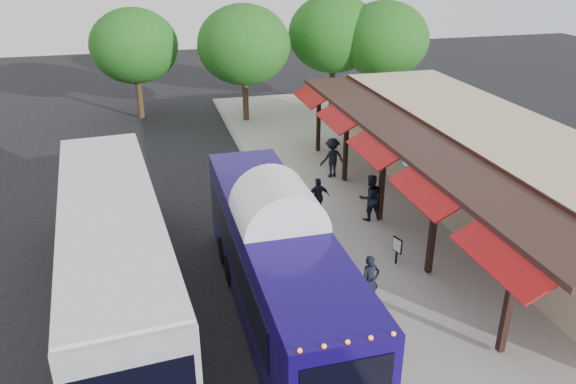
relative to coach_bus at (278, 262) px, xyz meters
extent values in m
plane|color=black|center=(1.45, 0.86, -1.87)|extent=(90.00, 90.00, 0.00)
cube|color=#9E9B93|center=(6.45, 4.86, -1.80)|extent=(10.00, 40.00, 0.15)
cube|color=gray|center=(1.50, 4.86, -1.80)|extent=(0.20, 40.00, 0.16)
cube|color=#C6AE8A|center=(9.95, 4.86, -0.07)|extent=(5.00, 20.00, 3.60)
cube|color=black|center=(7.43, 4.86, 1.43)|extent=(0.06, 20.00, 0.60)
cube|color=#331E19|center=(6.35, 4.86, 1.53)|extent=(2.60, 20.00, 0.18)
cube|color=black|center=(5.23, -3.14, -0.07)|extent=(0.18, 0.18, 3.16)
cube|color=#9C0E10|center=(4.80, -3.14, 1.28)|extent=(1.00, 3.20, 0.57)
cube|color=black|center=(5.23, 0.86, -0.07)|extent=(0.18, 0.18, 3.16)
cube|color=#9C0E10|center=(4.80, 0.86, 1.28)|extent=(1.00, 3.20, 0.57)
cube|color=black|center=(5.23, 4.86, -0.07)|extent=(0.18, 0.18, 3.16)
cube|color=#9C0E10|center=(4.80, 4.86, 1.28)|extent=(1.00, 3.20, 0.57)
cube|color=black|center=(5.23, 8.86, -0.07)|extent=(0.18, 0.18, 3.16)
cube|color=#9C0E10|center=(4.80, 8.86, 1.28)|extent=(1.00, 3.20, 0.57)
cube|color=black|center=(5.23, 12.86, -0.07)|extent=(0.18, 0.18, 3.16)
cube|color=#9C0E10|center=(4.80, 12.86, 1.28)|extent=(1.00, 3.20, 0.57)
sphere|color=#1B6199|center=(5.65, -1.14, 1.01)|extent=(0.26, 0.26, 0.26)
sphere|color=#1B6199|center=(5.65, 3.86, 1.01)|extent=(0.26, 0.26, 0.26)
sphere|color=#1B6199|center=(5.65, 8.86, 1.01)|extent=(0.26, 0.26, 0.26)
cube|color=#130757|center=(0.00, 0.01, -0.04)|extent=(2.35, 10.85, 2.85)
cube|color=#130757|center=(0.00, 0.01, -1.60)|extent=(2.31, 10.74, 0.32)
ellipsoid|color=white|center=(0.00, 0.01, 1.36)|extent=(2.35, 10.63, 0.51)
cylinder|color=black|center=(-1.04, 3.48, -1.40)|extent=(0.28, 0.94, 0.94)
cylinder|color=black|center=(1.04, 3.48, -1.40)|extent=(0.28, 0.94, 0.94)
cube|color=gray|center=(-4.47, 1.98, -0.05)|extent=(3.75, 12.70, 2.88)
cube|color=black|center=(-5.84, 1.98, 0.19)|extent=(0.91, 10.61, 1.09)
cube|color=black|center=(-3.10, 1.98, 0.19)|extent=(0.91, 10.61, 1.09)
cube|color=silver|center=(-4.47, 1.98, 1.44)|extent=(3.67, 12.45, 0.11)
cylinder|color=black|center=(-3.22, -2.40, -1.35)|extent=(0.39, 1.07, 1.04)
cylinder|color=black|center=(-5.72, 5.74, -1.35)|extent=(0.39, 1.07, 1.04)
cylinder|color=black|center=(-3.22, 5.74, -1.35)|extent=(0.39, 1.07, 1.04)
imported|color=black|center=(2.74, -0.19, -0.93)|extent=(0.62, 0.44, 1.58)
imported|color=black|center=(4.85, 5.02, -0.80)|extent=(0.96, 0.78, 1.85)
imported|color=black|center=(3.03, 5.84, -0.93)|extent=(0.94, 0.42, 1.58)
imported|color=black|center=(4.85, 9.54, -0.80)|extent=(1.31, 0.93, 1.84)
cube|color=black|center=(4.48, 1.69, -1.24)|extent=(0.07, 0.07, 0.97)
cube|color=black|center=(4.48, 1.69, -1.02)|extent=(0.16, 0.43, 0.53)
cube|color=white|center=(4.45, 1.69, -1.02)|extent=(0.12, 0.36, 0.44)
cylinder|color=#382314|center=(2.73, 19.47, -0.31)|extent=(0.36, 0.36, 3.13)
ellipsoid|color=#1D4D13|center=(2.73, 19.47, 2.75)|extent=(5.41, 5.41, 4.60)
cylinder|color=#382314|center=(8.66, 20.87, -0.24)|extent=(0.36, 0.36, 3.27)
ellipsoid|color=#1D4D13|center=(8.66, 20.87, 2.96)|extent=(5.65, 5.65, 4.80)
cylinder|color=#382314|center=(11.35, 19.18, -0.31)|extent=(0.36, 0.36, 3.13)
ellipsoid|color=#1D4D13|center=(11.35, 19.18, 2.75)|extent=(5.41, 5.41, 4.60)
cylinder|color=#382314|center=(-3.43, 21.90, -0.37)|extent=(0.36, 0.36, 3.00)
ellipsoid|color=#1D4D13|center=(-3.43, 21.90, 2.56)|extent=(5.18, 5.18, 4.40)
camera|label=1|loc=(-3.15, -13.14, 8.19)|focal=35.00mm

